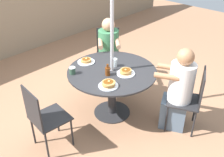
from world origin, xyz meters
TOP-DOWN VIEW (x-y plane):
  - ground_plane at (0.00, 0.00)m, footprint 12.00×12.00m
  - back_fence at (0.00, 2.86)m, footprint 10.00×0.06m
  - patio_table at (0.00, 0.00)m, footprint 1.21×1.21m
  - umbrella_pole at (0.00, 0.00)m, footprint 0.05×0.05m
  - patio_chair_north at (0.73, 0.78)m, footprint 0.58×0.58m
  - diner_north at (0.61, 0.65)m, footprint 0.58×0.59m
  - patio_chair_east at (-1.06, 0.10)m, footprint 0.44×0.44m
  - patio_chair_south at (0.46, -0.96)m, footprint 0.54×0.54m
  - diner_south at (0.39, -0.81)m, footprint 0.48×0.54m
  - pancake_plate_a at (0.06, -0.20)m, footprint 0.24×0.24m
  - pancake_plate_b at (-0.32, -0.24)m, footprint 0.24×0.24m
  - pancake_plate_c at (-0.08, 0.43)m, footprint 0.24×0.24m
  - syrup_bottle at (-0.13, -0.04)m, footprint 0.09×0.07m
  - coffee_cup at (-0.42, 0.32)m, footprint 0.08×0.08m
  - drinking_glass_a at (0.11, 0.05)m, footprint 0.07×0.07m

SIDE VIEW (x-z plane):
  - ground_plane at x=0.00m, z-range 0.00..0.00m
  - patio_chair_north at x=0.73m, z-range 0.06..0.95m
  - patio_chair_east at x=-1.06m, z-range 0.06..0.95m
  - patio_chair_south at x=0.46m, z-range 0.06..0.95m
  - diner_north at x=0.61m, z-range -0.05..1.09m
  - diner_south at x=0.39m, z-range -0.04..1.12m
  - patio_table at x=0.00m, z-range 0.22..0.93m
  - pancake_plate_c at x=-0.08m, z-range 0.70..0.77m
  - pancake_plate_a at x=0.06m, z-range 0.70..0.78m
  - pancake_plate_b at x=-0.32m, z-range 0.70..0.78m
  - coffee_cup at x=-0.42m, z-range 0.71..0.81m
  - drinking_glass_a at x=0.11m, z-range 0.71..0.83m
  - syrup_bottle at x=-0.13m, z-range 0.70..0.86m
  - back_fence at x=0.00m, z-range 0.00..1.76m
  - umbrella_pole at x=0.00m, z-range 0.00..2.08m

